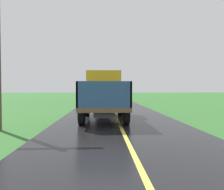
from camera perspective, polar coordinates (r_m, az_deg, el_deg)
The scene contains 2 objects.
banana_truck_near at distance 12.20m, azimuth -2.33°, elevation 0.30°, with size 2.38×5.82×2.80m.
banana_truck_far at distance 26.63m, azimuth -1.80°, elevation 1.03°, with size 2.38×5.81×2.80m.
Camera 1 is at (-0.79, -1.27, 1.76)m, focal length 33.11 mm.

